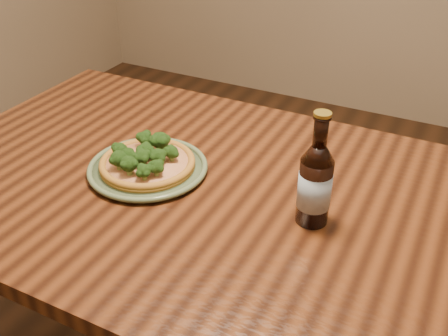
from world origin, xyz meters
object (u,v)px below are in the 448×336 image
at_px(plate, 148,168).
at_px(pizza, 146,161).
at_px(table, 237,226).
at_px(beer_bottle, 315,183).

height_order(plate, pizza, pizza).
height_order(table, plate, plate).
bearing_deg(table, pizza, -175.71).
height_order(table, pizza, pizza).
distance_m(table, plate, 0.26).
distance_m(table, beer_bottle, 0.26).
bearing_deg(pizza, table, 4.29).
xyz_separation_m(table, pizza, (-0.23, -0.02, 0.12)).
height_order(plate, beer_bottle, beer_bottle).
bearing_deg(plate, table, 3.74).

